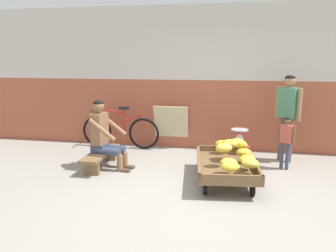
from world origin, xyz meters
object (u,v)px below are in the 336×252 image
Objects in this scene: weighing_scale at (239,137)px; customer_child at (286,138)px; sign_board at (171,127)px; customer_adult at (288,109)px; banana_cart at (226,166)px; vendor_seated at (105,135)px; bicycle_near_left at (120,131)px; plastic_crate at (239,154)px; low_bench at (101,156)px; shopping_bag at (245,163)px.

weighing_scale is 0.34× the size of customer_child.
sign_board is 1.00× the size of customer_child.
customer_adult reaches higher than weighing_scale.
customer_adult is at bearing -12.97° from sign_board.
banana_cart is 0.99× the size of customer_adult.
vendor_seated is 1.30× the size of sign_board.
plastic_crate is at bearing -11.89° from bicycle_near_left.
plastic_crate is (2.30, 0.73, -0.05)m from low_bench.
customer_adult is at bearing 13.68° from plastic_crate.
shopping_bag is (2.31, 0.31, -0.45)m from vendor_seated.
customer_adult reaches higher than bicycle_near_left.
plastic_crate is 0.22× the size of bicycle_near_left.
weighing_scale is at bearing 17.66° from low_bench.
bicycle_near_left is 3.22m from customer_child.
weighing_scale is 0.56m from shopping_bag.
sign_board and customer_child have the same top height.
sign_board is at bearing 167.03° from customer_adult.
sign_board is (0.95, 1.43, 0.24)m from low_bench.
low_bench is 0.38m from vendor_seated.
customer_adult reaches higher than shopping_bag.
banana_cart is 1.74× the size of customer_child.
customer_child reaches higher than shopping_bag.
weighing_scale is 0.20× the size of customer_adult.
customer_adult is 1.27m from shopping_bag.
sign_board is at bearing 56.23° from low_bench.
banana_cart is 1.73m from customer_adult.
low_bench is 0.72× the size of customer_adult.
weighing_scale is 1.25× the size of shopping_bag.
banana_cart is 1.73× the size of sign_board.
plastic_crate is 0.87m from customer_child.
bicycle_near_left is 3.26m from customer_adult.
shopping_bag is (-0.71, -0.63, -0.83)m from customer_adult.
vendor_seated reaches higher than shopping_bag.
customer_child is (0.96, 0.74, 0.30)m from banana_cart.
low_bench is (-2.08, 0.26, -0.04)m from banana_cart.
bicycle_near_left is 1.89× the size of sign_board.
vendor_seated is 2.34m from weighing_scale.
customer_adult is 6.38× the size of shopping_bag.
bicycle_near_left reaches higher than low_bench.
low_bench is at bearing -172.91° from shopping_bag.
vendor_seated reaches higher than weighing_scale.
banana_cart is 1.33× the size of vendor_seated.
customer_adult is at bearing 41.54° from shopping_bag.
low_bench is at bearing -162.31° from plastic_crate.
low_bench is at bearing -123.77° from sign_board.
vendor_seated is 1.68m from sign_board.
sign_board is 3.66× the size of shopping_bag.
customer_adult is (3.19, -0.31, 0.60)m from bicycle_near_left.
banana_cart is at bearing -56.21° from sign_board.
shopping_bag is (2.40, 0.30, -0.08)m from low_bench.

